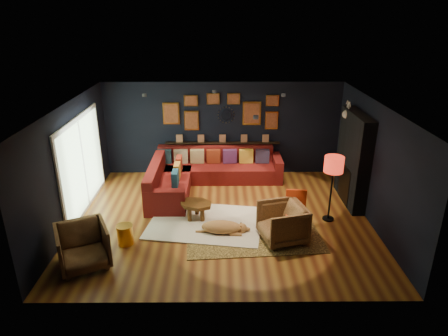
{
  "coord_description": "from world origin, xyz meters",
  "views": [
    {
      "loc": [
        -0.04,
        -7.93,
        4.42
      ],
      "look_at": [
        0.02,
        0.3,
        1.11
      ],
      "focal_mm": 32.0,
      "sensor_mm": 36.0,
      "label": 1
    }
  ],
  "objects_px": {
    "orange_chair": "(296,208)",
    "dog": "(222,225)",
    "armchair_right": "(282,221)",
    "sectional": "(199,175)",
    "armchair_left": "(83,245)",
    "pouf": "(172,183)",
    "coffee_table": "(196,206)",
    "gold_stool": "(125,234)",
    "floor_lamp": "(334,168)"
  },
  "relations": [
    {
      "from": "gold_stool",
      "to": "coffee_table",
      "type": "bearing_deg",
      "value": 36.0
    },
    {
      "from": "coffee_table",
      "to": "dog",
      "type": "xyz_separation_m",
      "value": [
        0.57,
        -0.62,
        -0.14
      ]
    },
    {
      "from": "armchair_left",
      "to": "dog",
      "type": "height_order",
      "value": "armchair_left"
    },
    {
      "from": "gold_stool",
      "to": "dog",
      "type": "xyz_separation_m",
      "value": [
        1.93,
        0.38,
        -0.01
      ]
    },
    {
      "from": "orange_chair",
      "to": "floor_lamp",
      "type": "height_order",
      "value": "floor_lamp"
    },
    {
      "from": "pouf",
      "to": "gold_stool",
      "type": "xyz_separation_m",
      "value": [
        -0.67,
        -2.5,
        -0.02
      ]
    },
    {
      "from": "coffee_table",
      "to": "armchair_right",
      "type": "bearing_deg",
      "value": -26.1
    },
    {
      "from": "armchair_right",
      "to": "dog",
      "type": "height_order",
      "value": "armchair_right"
    },
    {
      "from": "pouf",
      "to": "armchair_left",
      "type": "relative_size",
      "value": 0.65
    },
    {
      "from": "sectional",
      "to": "floor_lamp",
      "type": "bearing_deg",
      "value": -31.98
    },
    {
      "from": "orange_chair",
      "to": "dog",
      "type": "bearing_deg",
      "value": -171.13
    },
    {
      "from": "coffee_table",
      "to": "armchair_right",
      "type": "distance_m",
      "value": 2.0
    },
    {
      "from": "sectional",
      "to": "armchair_left",
      "type": "bearing_deg",
      "value": -118.63
    },
    {
      "from": "pouf",
      "to": "orange_chair",
      "type": "height_order",
      "value": "orange_chair"
    },
    {
      "from": "pouf",
      "to": "dog",
      "type": "relative_size",
      "value": 0.5
    },
    {
      "from": "armchair_right",
      "to": "floor_lamp",
      "type": "bearing_deg",
      "value": 110.74
    },
    {
      "from": "pouf",
      "to": "dog",
      "type": "height_order",
      "value": "pouf"
    },
    {
      "from": "armchair_right",
      "to": "floor_lamp",
      "type": "xyz_separation_m",
      "value": [
        1.17,
        0.84,
        0.83
      ]
    },
    {
      "from": "coffee_table",
      "to": "gold_stool",
      "type": "height_order",
      "value": "same"
    },
    {
      "from": "orange_chair",
      "to": "dog",
      "type": "distance_m",
      "value": 1.59
    },
    {
      "from": "pouf",
      "to": "armchair_right",
      "type": "distance_m",
      "value": 3.46
    },
    {
      "from": "dog",
      "to": "orange_chair",
      "type": "bearing_deg",
      "value": 6.9
    },
    {
      "from": "coffee_table",
      "to": "armchair_right",
      "type": "relative_size",
      "value": 1.05
    },
    {
      "from": "sectional",
      "to": "armchair_right",
      "type": "height_order",
      "value": "armchair_right"
    },
    {
      "from": "sectional",
      "to": "armchair_right",
      "type": "xyz_separation_m",
      "value": [
        1.81,
        -2.69,
        0.11
      ]
    },
    {
      "from": "dog",
      "to": "sectional",
      "type": "bearing_deg",
      "value": 106.99
    },
    {
      "from": "pouf",
      "to": "armchair_left",
      "type": "xyz_separation_m",
      "value": [
        -1.25,
        -3.24,
        0.22
      ]
    },
    {
      "from": "armchair_left",
      "to": "floor_lamp",
      "type": "xyz_separation_m",
      "value": [
        4.91,
        1.69,
        0.81
      ]
    },
    {
      "from": "armchair_right",
      "to": "floor_lamp",
      "type": "distance_m",
      "value": 1.66
    },
    {
      "from": "pouf",
      "to": "gold_stool",
      "type": "bearing_deg",
      "value": -104.95
    },
    {
      "from": "coffee_table",
      "to": "floor_lamp",
      "type": "bearing_deg",
      "value": -0.84
    },
    {
      "from": "armchair_right",
      "to": "orange_chair",
      "type": "xyz_separation_m",
      "value": [
        0.32,
        0.35,
        0.11
      ]
    },
    {
      "from": "coffee_table",
      "to": "pouf",
      "type": "relative_size",
      "value": 1.58
    },
    {
      "from": "armchair_left",
      "to": "armchair_right",
      "type": "bearing_deg",
      "value": -12.85
    },
    {
      "from": "sectional",
      "to": "coffee_table",
      "type": "distance_m",
      "value": 1.81
    },
    {
      "from": "armchair_left",
      "to": "armchair_right",
      "type": "relative_size",
      "value": 1.03
    },
    {
      "from": "sectional",
      "to": "pouf",
      "type": "xyz_separation_m",
      "value": [
        -0.69,
        -0.31,
        -0.1
      ]
    },
    {
      "from": "coffee_table",
      "to": "floor_lamp",
      "type": "relative_size",
      "value": 0.61
    },
    {
      "from": "armchair_right",
      "to": "dog",
      "type": "xyz_separation_m",
      "value": [
        -1.23,
        0.26,
        -0.23
      ]
    },
    {
      "from": "sectional",
      "to": "gold_stool",
      "type": "distance_m",
      "value": 3.12
    },
    {
      "from": "coffee_table",
      "to": "sectional",
      "type": "bearing_deg",
      "value": 90.45
    },
    {
      "from": "orange_chair",
      "to": "dog",
      "type": "xyz_separation_m",
      "value": [
        -1.55,
        -0.09,
        -0.34
      ]
    },
    {
      "from": "floor_lamp",
      "to": "armchair_left",
      "type": "bearing_deg",
      "value": -161.04
    },
    {
      "from": "armchair_left",
      "to": "armchair_right",
      "type": "distance_m",
      "value": 3.84
    },
    {
      "from": "coffee_table",
      "to": "dog",
      "type": "bearing_deg",
      "value": -47.39
    },
    {
      "from": "sectional",
      "to": "coffee_table",
      "type": "bearing_deg",
      "value": -89.55
    },
    {
      "from": "sectional",
      "to": "dog",
      "type": "distance_m",
      "value": 2.5
    },
    {
      "from": "armchair_right",
      "to": "dog",
      "type": "distance_m",
      "value": 1.28
    },
    {
      "from": "coffee_table",
      "to": "floor_lamp",
      "type": "height_order",
      "value": "floor_lamp"
    },
    {
      "from": "sectional",
      "to": "orange_chair",
      "type": "height_order",
      "value": "orange_chair"
    }
  ]
}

